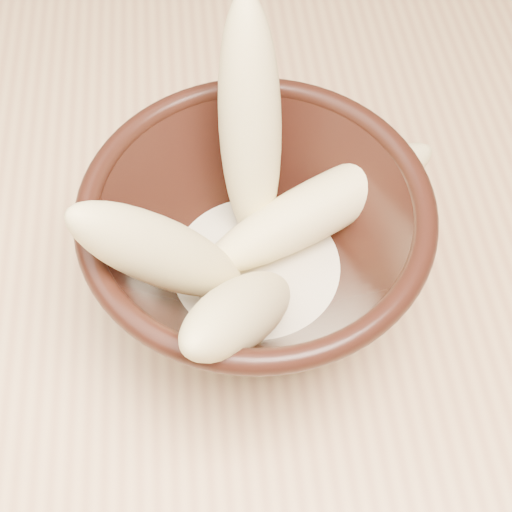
{
  "coord_description": "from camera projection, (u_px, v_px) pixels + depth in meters",
  "views": [
    {
      "loc": [
        0.2,
        -0.31,
        1.18
      ],
      "look_at": [
        0.22,
        -0.06,
        0.8
      ],
      "focal_mm": 50.0,
      "sensor_mm": 36.0,
      "label": 1
    }
  ],
  "objects": [
    {
      "name": "banana_across",
      "position": [
        322.0,
        206.0,
        0.45
      ],
      "size": [
        0.17,
        0.11,
        0.05
      ],
      "primitive_type": "ellipsoid",
      "rotation": [
        1.5,
        0.0,
        2.0
      ],
      "color": "#E7D789",
      "rests_on": "bowl"
    },
    {
      "name": "banana_upright",
      "position": [
        250.0,
        126.0,
        0.43
      ],
      "size": [
        0.04,
        0.1,
        0.16
      ],
      "primitive_type": "ellipsoid",
      "rotation": [
        0.41,
        0.0,
        3.12
      ],
      "color": "#E7D789",
      "rests_on": "bowl"
    },
    {
      "name": "banana_left",
      "position": [
        165.0,
        254.0,
        0.39
      ],
      "size": [
        0.12,
        0.07,
        0.14
      ],
      "primitive_type": "ellipsoid",
      "rotation": [
        0.62,
        0.0,
        -1.28
      ],
      "color": "#E7D789",
      "rests_on": "bowl"
    },
    {
      "name": "bowl",
      "position": [
        256.0,
        247.0,
        0.44
      ],
      "size": [
        0.21,
        0.21,
        0.11
      ],
      "rotation": [
        0.0,
        0.0,
        0.41
      ],
      "color": "black",
      "rests_on": "table"
    },
    {
      "name": "banana_front",
      "position": [
        241.0,
        313.0,
        0.38
      ],
      "size": [
        0.1,
        0.13,
        0.12
      ],
      "primitive_type": "ellipsoid",
      "rotation": [
        0.82,
        0.0,
        -0.57
      ],
      "color": "#E7D789",
      "rests_on": "bowl"
    },
    {
      "name": "milk_puddle",
      "position": [
        256.0,
        271.0,
        0.46
      ],
      "size": [
        0.12,
        0.12,
        0.02
      ],
      "primitive_type": "cylinder",
      "color": "beige",
      "rests_on": "bowl"
    }
  ]
}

